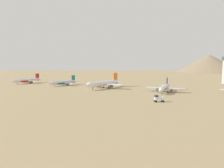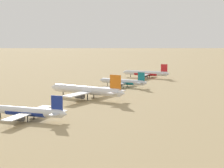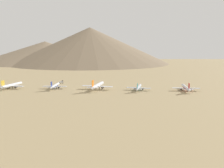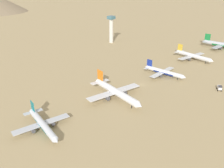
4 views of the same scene
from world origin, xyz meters
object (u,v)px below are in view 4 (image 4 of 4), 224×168
(service_truck, at_px, (220,87))
(control_tower, at_px, (111,28))
(parked_jet_2, at_px, (115,92))
(parked_jet_3, at_px, (164,72))
(parked_jet_5, at_px, (223,45))
(parked_jet_1, at_px, (42,124))
(parked_jet_4, at_px, (193,56))

(service_truck, height_order, control_tower, control_tower)
(parked_jet_2, distance_m, parked_jet_3, 53.43)
(parked_jet_2, height_order, service_truck, parked_jet_2)
(parked_jet_5, bearing_deg, parked_jet_1, -94.05)
(parked_jet_4, xyz_separation_m, service_truck, (42.23, -51.54, -1.97))
(parked_jet_2, relative_size, control_tower, 1.50)
(parked_jet_3, bearing_deg, parked_jet_4, 90.57)
(parked_jet_3, height_order, parked_jet_4, parked_jet_4)
(parked_jet_4, bearing_deg, service_truck, -50.67)
(parked_jet_4, xyz_separation_m, control_tower, (-102.62, 0.22, 13.33))
(service_truck, bearing_deg, parked_jet_5, 107.24)
(parked_jet_2, distance_m, parked_jet_4, 107.37)
(parked_jet_2, bearing_deg, parked_jet_5, 86.30)
(parked_jet_5, relative_size, service_truck, 8.46)
(parked_jet_1, height_order, parked_jet_4, parked_jet_4)
(parked_jet_5, distance_m, service_truck, 116.10)
(parked_jet_1, bearing_deg, service_truck, 64.79)
(parked_jet_1, distance_m, parked_jet_2, 50.01)
(parked_jet_4, height_order, parked_jet_5, parked_jet_5)
(parked_jet_1, height_order, parked_jet_3, parked_jet_3)
(parked_jet_2, height_order, control_tower, control_tower)
(parked_jet_2, relative_size, parked_jet_5, 0.97)
(parked_jet_5, bearing_deg, parked_jet_3, -93.68)
(parked_jet_2, xyz_separation_m, service_truck, (45.17, 55.79, -2.50))
(parked_jet_2, distance_m, parked_jet_5, 167.00)
(parked_jet_3, bearing_deg, parked_jet_5, 86.32)
(parked_jet_2, height_order, parked_jet_3, parked_jet_2)
(parked_jet_5, distance_m, control_tower, 125.91)
(parked_jet_4, relative_size, control_tower, 1.32)
(parked_jet_3, xyz_separation_m, parked_jet_5, (7.30, 113.35, 1.13))
(parked_jet_5, bearing_deg, control_tower, -151.85)
(parked_jet_3, xyz_separation_m, control_tower, (-103.15, 54.25, 13.88))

